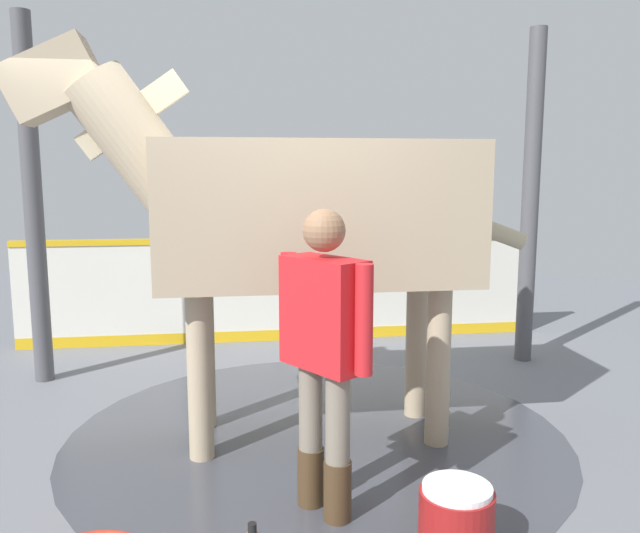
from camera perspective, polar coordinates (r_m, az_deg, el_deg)
name	(u,v)px	position (r m, az deg, el deg)	size (l,w,h in m)	color
ground_plane	(275,432)	(4.66, -4.10, -14.75)	(16.00, 16.00, 0.02)	slate
wet_patch	(317,434)	(4.59, -0.27, -14.97)	(3.48, 3.48, 0.00)	#42444C
barrier_wall	(286,293)	(6.87, -3.09, -2.39)	(4.91, 2.99, 1.14)	silver
roof_post_near	(33,203)	(5.93, -24.62, 5.30)	(0.16, 0.16, 3.15)	#4C4C51
roof_post_far	(530,200)	(6.33, 18.57, 5.79)	(0.16, 0.16, 3.15)	#4C4C51
horse	(299,212)	(4.20, -1.95, 4.97)	(3.06, 2.06, 2.68)	tan
handler	(324,343)	(3.31, 0.36, -6.95)	(0.61, 0.40, 1.65)	#47331E
wash_bucket	(456,520)	(3.33, 12.27, -21.61)	(0.36, 0.36, 0.35)	maroon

